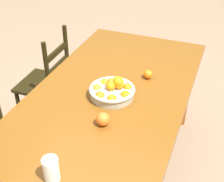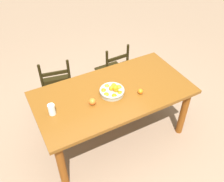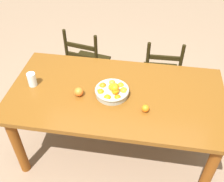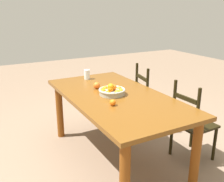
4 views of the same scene
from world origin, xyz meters
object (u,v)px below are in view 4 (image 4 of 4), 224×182
(chair_by_cabinet, at_px, (150,100))
(drinking_glass, at_px, (87,74))
(orange_loose_0, at_px, (97,85))
(dining_table, at_px, (116,105))
(fruit_bowl, at_px, (112,91))
(orange_loose_1, at_px, (113,103))
(chair_near_window, at_px, (192,124))

(chair_by_cabinet, bearing_deg, drinking_glass, 82.28)
(chair_by_cabinet, relative_size, orange_loose_0, 12.03)
(dining_table, xyz_separation_m, chair_by_cabinet, (-0.46, 0.82, -0.23))
(dining_table, bearing_deg, fruit_bowl, -136.72)
(orange_loose_0, distance_m, orange_loose_1, 0.57)
(orange_loose_0, relative_size, orange_loose_1, 1.27)
(chair_near_window, relative_size, chair_by_cabinet, 0.99)
(chair_by_cabinet, distance_m, orange_loose_0, 0.99)
(orange_loose_0, bearing_deg, fruit_bowl, 10.62)
(fruit_bowl, relative_size, drinking_glass, 2.32)
(chair_by_cabinet, distance_m, fruit_bowl, 1.03)
(dining_table, bearing_deg, orange_loose_0, -165.39)
(orange_loose_0, xyz_separation_m, orange_loose_1, (0.57, -0.10, -0.01))
(chair_near_window, height_order, orange_loose_0, chair_near_window)
(dining_table, relative_size, orange_loose_0, 24.00)
(chair_near_window, xyz_separation_m, fruit_bowl, (-0.43, -0.78, 0.40))
(fruit_bowl, bearing_deg, chair_near_window, 61.10)
(orange_loose_1, distance_m, drinking_glass, 1.02)
(fruit_bowl, xyz_separation_m, orange_loose_1, (0.29, -0.15, -0.01))
(dining_table, relative_size, chair_by_cabinet, 2.00)
(orange_loose_1, bearing_deg, drinking_glass, 170.65)
(chair_near_window, xyz_separation_m, chair_by_cabinet, (-0.87, 0.06, 0.01))
(fruit_bowl, height_order, orange_loose_1, fruit_bowl)
(chair_by_cabinet, relative_size, drinking_glass, 7.44)
(chair_near_window, bearing_deg, fruit_bowl, 59.36)
(dining_table, distance_m, drinking_glass, 0.76)
(fruit_bowl, height_order, drinking_glass, fruit_bowl)
(orange_loose_1, relative_size, drinking_glass, 0.49)
(orange_loose_0, xyz_separation_m, drinking_glass, (-0.44, 0.07, 0.02))
(orange_loose_0, bearing_deg, chair_near_window, 49.66)
(chair_near_window, relative_size, fruit_bowl, 3.17)
(fruit_bowl, xyz_separation_m, orange_loose_0, (-0.28, -0.05, -0.00))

